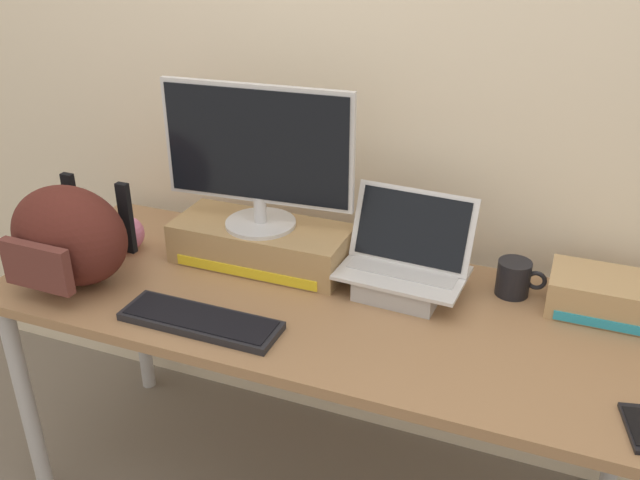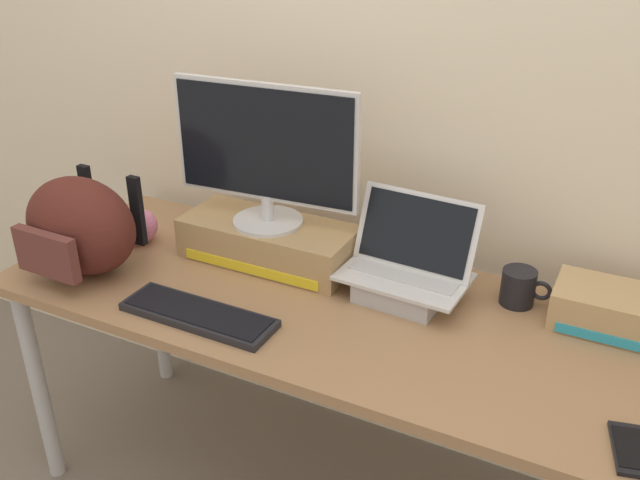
% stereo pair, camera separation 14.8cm
% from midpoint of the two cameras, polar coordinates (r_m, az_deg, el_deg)
% --- Properties ---
extents(back_wall, '(7.00, 0.10, 2.60)m').
position_cam_midpoint_polar(back_wall, '(2.07, 7.93, 14.35)').
color(back_wall, beige).
rests_on(back_wall, ground).
extents(desk, '(1.79, 0.70, 0.75)m').
position_cam_midpoint_polar(desk, '(1.93, 2.22, -6.83)').
color(desk, '#99704C').
rests_on(desk, ground).
extents(toner_box_yellow, '(0.52, 0.22, 0.12)m').
position_cam_midpoint_polar(toner_box_yellow, '(2.06, -2.17, -0.15)').
color(toner_box_yellow, '#A88456').
rests_on(toner_box_yellow, desk).
extents(desktop_monitor, '(0.55, 0.20, 0.41)m').
position_cam_midpoint_polar(desktop_monitor, '(1.95, -2.33, 7.06)').
color(desktop_monitor, silver).
rests_on(desktop_monitor, toner_box_yellow).
extents(open_laptop, '(0.35, 0.24, 0.27)m').
position_cam_midpoint_polar(open_laptop, '(1.90, 9.26, -3.01)').
color(open_laptop, '#ADADB2').
rests_on(open_laptop, desk).
extents(external_keyboard, '(0.42, 0.13, 0.02)m').
position_cam_midpoint_polar(external_keyboard, '(1.82, -7.63, -6.13)').
color(external_keyboard, black).
rests_on(external_keyboard, desk).
extents(messenger_backpack, '(0.35, 0.29, 0.28)m').
position_cam_midpoint_polar(messenger_backpack, '(2.05, -17.13, 1.03)').
color(messenger_backpack, '#4C1E19').
rests_on(messenger_backpack, desk).
extents(coffee_mug, '(0.13, 0.09, 0.10)m').
position_cam_midpoint_polar(coffee_mug, '(1.94, 18.13, -3.75)').
color(coffee_mug, black).
rests_on(coffee_mug, desk).
extents(cell_phone, '(0.10, 0.16, 0.01)m').
position_cam_midpoint_polar(cell_phone, '(1.58, 26.62, -15.17)').
color(cell_phone, black).
rests_on(cell_phone, desk).
extents(plush_toy, '(0.11, 0.11, 0.11)m').
position_cam_midpoint_polar(plush_toy, '(2.21, -12.67, 1.08)').
color(plush_toy, '#CC7099').
rests_on(plush_toy, desk).
extents(toner_box_cyan, '(0.32, 0.18, 0.10)m').
position_cam_midpoint_polar(toner_box_cyan, '(1.93, 25.41, -5.34)').
color(toner_box_cyan, tan).
rests_on(toner_box_cyan, desk).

